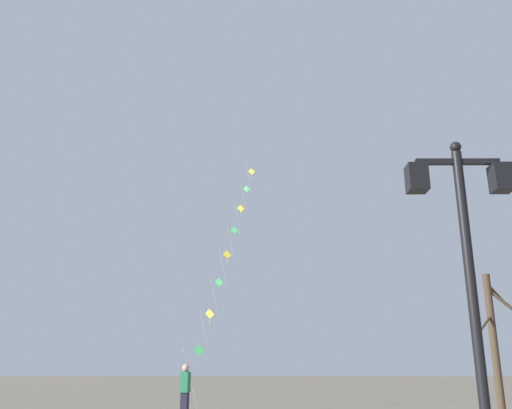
% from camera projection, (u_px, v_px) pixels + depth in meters
% --- Properties ---
extents(twin_lantern_lamp_post, '(1.49, 0.28, 4.80)m').
position_uv_depth(twin_lantern_lamp_post, '(466.00, 240.00, 7.53)').
color(twin_lantern_lamp_post, black).
rests_on(twin_lantern_lamp_post, ground_plane).
extents(kite_train, '(2.36, 9.89, 12.30)m').
position_uv_depth(kite_train, '(227.00, 256.00, 24.29)').
color(kite_train, brown).
rests_on(kite_train, ground_plane).
extents(kite_flyer, '(0.29, 0.62, 1.71)m').
position_uv_depth(kite_flyer, '(185.00, 392.00, 16.58)').
color(kite_flyer, '#1E1E2D').
rests_on(kite_flyer, ground_plane).
extents(bare_tree, '(2.16, 1.74, 4.52)m').
position_uv_depth(bare_tree, '(495.00, 341.00, 17.07)').
color(bare_tree, '#423323').
rests_on(bare_tree, ground_plane).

